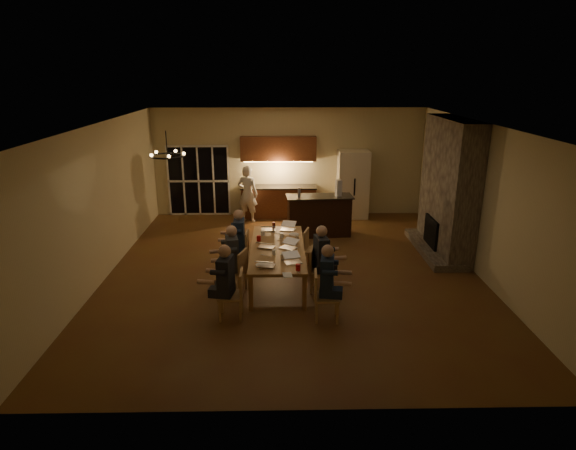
# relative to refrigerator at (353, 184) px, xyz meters

# --- Properties ---
(floor) EXTENTS (9.00, 9.00, 0.00)m
(floor) POSITION_rel_refrigerator_xyz_m (-1.90, -4.15, -1.00)
(floor) COLOR brown
(floor) RESTS_ON ground
(back_wall) EXTENTS (8.00, 0.04, 3.20)m
(back_wall) POSITION_rel_refrigerator_xyz_m (-1.90, 0.37, 0.60)
(back_wall) COLOR beige
(back_wall) RESTS_ON ground
(left_wall) EXTENTS (0.04, 9.00, 3.20)m
(left_wall) POSITION_rel_refrigerator_xyz_m (-5.92, -4.15, 0.60)
(left_wall) COLOR beige
(left_wall) RESTS_ON ground
(right_wall) EXTENTS (0.04, 9.00, 3.20)m
(right_wall) POSITION_rel_refrigerator_xyz_m (2.12, -4.15, 0.60)
(right_wall) COLOR beige
(right_wall) RESTS_ON ground
(ceiling) EXTENTS (8.00, 9.00, 0.04)m
(ceiling) POSITION_rel_refrigerator_xyz_m (-1.90, -4.15, 2.22)
(ceiling) COLOR white
(ceiling) RESTS_ON back_wall
(french_doors) EXTENTS (1.86, 0.08, 2.10)m
(french_doors) POSITION_rel_refrigerator_xyz_m (-4.60, 0.32, 0.05)
(french_doors) COLOR black
(french_doors) RESTS_ON ground
(fireplace) EXTENTS (0.58, 2.50, 3.20)m
(fireplace) POSITION_rel_refrigerator_xyz_m (1.80, -2.95, 0.60)
(fireplace) COLOR slate
(fireplace) RESTS_ON ground
(kitchenette) EXTENTS (2.24, 0.68, 2.40)m
(kitchenette) POSITION_rel_refrigerator_xyz_m (-2.20, 0.05, 0.20)
(kitchenette) COLOR brown
(kitchenette) RESTS_ON ground
(refrigerator) EXTENTS (0.90, 0.68, 2.00)m
(refrigerator) POSITION_rel_refrigerator_xyz_m (0.00, 0.00, 0.00)
(refrigerator) COLOR beige
(refrigerator) RESTS_ON ground
(dining_table) EXTENTS (1.10, 2.78, 0.75)m
(dining_table) POSITION_rel_refrigerator_xyz_m (-2.23, -4.58, -0.62)
(dining_table) COLOR #9D703F
(dining_table) RESTS_ON ground
(bar_island) EXTENTS (1.78, 0.80, 1.08)m
(bar_island) POSITION_rel_refrigerator_xyz_m (-1.13, -1.66, -0.46)
(bar_island) COLOR black
(bar_island) RESTS_ON ground
(chair_left_near) EXTENTS (0.44, 0.44, 0.89)m
(chair_left_near) POSITION_rel_refrigerator_xyz_m (-3.06, -6.15, -0.55)
(chair_left_near) COLOR tan
(chair_left_near) RESTS_ON ground
(chair_left_mid) EXTENTS (0.55, 0.55, 0.89)m
(chair_left_mid) POSITION_rel_refrigerator_xyz_m (-3.09, -5.11, -0.55)
(chair_left_mid) COLOR tan
(chair_left_mid) RESTS_ON ground
(chair_left_far) EXTENTS (0.47, 0.47, 0.89)m
(chair_left_far) POSITION_rel_refrigerator_xyz_m (-3.09, -3.98, -0.55)
(chair_left_far) COLOR tan
(chair_left_far) RESTS_ON ground
(chair_right_near) EXTENTS (0.46, 0.46, 0.89)m
(chair_right_near) POSITION_rel_refrigerator_xyz_m (-1.36, -6.25, -0.55)
(chair_right_near) COLOR tan
(chair_right_near) RESTS_ON ground
(chair_right_mid) EXTENTS (0.51, 0.51, 0.89)m
(chair_right_mid) POSITION_rel_refrigerator_xyz_m (-1.36, -5.07, -0.55)
(chair_right_mid) COLOR tan
(chair_right_mid) RESTS_ON ground
(chair_right_far) EXTENTS (0.54, 0.54, 0.89)m
(chair_right_far) POSITION_rel_refrigerator_xyz_m (-1.41, -3.96, -0.55)
(chair_right_far) COLOR tan
(chair_right_far) RESTS_ON ground
(person_left_near) EXTENTS (0.69, 0.69, 1.38)m
(person_left_near) POSITION_rel_refrigerator_xyz_m (-3.13, -6.15, -0.31)
(person_left_near) COLOR #25292F
(person_left_near) RESTS_ON ground
(person_right_near) EXTENTS (0.68, 0.68, 1.38)m
(person_right_near) POSITION_rel_refrigerator_xyz_m (-1.36, -6.17, -0.31)
(person_right_near) COLOR #1B2E44
(person_right_near) RESTS_ON ground
(person_left_mid) EXTENTS (0.70, 0.70, 1.38)m
(person_left_mid) POSITION_rel_refrigerator_xyz_m (-3.12, -5.06, -0.31)
(person_left_mid) COLOR #393E44
(person_left_mid) RESTS_ON ground
(person_right_mid) EXTENTS (0.70, 0.70, 1.38)m
(person_right_mid) POSITION_rel_refrigerator_xyz_m (-1.37, -5.11, -0.31)
(person_right_mid) COLOR #25292F
(person_right_mid) RESTS_ON ground
(person_left_far) EXTENTS (0.60, 0.60, 1.38)m
(person_left_far) POSITION_rel_refrigerator_xyz_m (-3.06, -3.97, -0.31)
(person_left_far) COLOR #1B2E44
(person_left_far) RESTS_ON ground
(standing_person) EXTENTS (0.69, 0.56, 1.65)m
(standing_person) POSITION_rel_refrigerator_xyz_m (-3.09, -0.40, -0.17)
(standing_person) COLOR white
(standing_person) RESTS_ON ground
(chandelier) EXTENTS (0.63, 0.63, 0.03)m
(chandelier) POSITION_rel_refrigerator_xyz_m (-4.21, -5.16, 1.75)
(chandelier) COLOR black
(chandelier) RESTS_ON ceiling
(laptop_a) EXTENTS (0.37, 0.34, 0.23)m
(laptop_a) POSITION_rel_refrigerator_xyz_m (-2.44, -5.57, -0.14)
(laptop_a) COLOR silver
(laptop_a) RESTS_ON dining_table
(laptop_b) EXTENTS (0.39, 0.36, 0.23)m
(laptop_b) POSITION_rel_refrigerator_xyz_m (-1.93, -5.43, -0.14)
(laptop_b) COLOR silver
(laptop_b) RESTS_ON dining_table
(laptop_c) EXTENTS (0.39, 0.36, 0.23)m
(laptop_c) POSITION_rel_refrigerator_xyz_m (-2.45, -4.58, -0.14)
(laptop_c) COLOR silver
(laptop_c) RESTS_ON dining_table
(laptop_d) EXTENTS (0.42, 0.41, 0.23)m
(laptop_d) POSITION_rel_refrigerator_xyz_m (-2.01, -4.65, -0.14)
(laptop_d) COLOR silver
(laptop_d) RESTS_ON dining_table
(laptop_e) EXTENTS (0.33, 0.30, 0.23)m
(laptop_e) POSITION_rel_refrigerator_xyz_m (-2.44, -3.47, -0.14)
(laptop_e) COLOR silver
(laptop_e) RESTS_ON dining_table
(laptop_f) EXTENTS (0.38, 0.35, 0.23)m
(laptop_f) POSITION_rel_refrigerator_xyz_m (-1.99, -3.47, -0.14)
(laptop_f) COLOR silver
(laptop_f) RESTS_ON dining_table
(mug_front) EXTENTS (0.07, 0.07, 0.10)m
(mug_front) POSITION_rel_refrigerator_xyz_m (-2.30, -5.01, -0.20)
(mug_front) COLOR white
(mug_front) RESTS_ON dining_table
(mug_mid) EXTENTS (0.09, 0.09, 0.10)m
(mug_mid) POSITION_rel_refrigerator_xyz_m (-2.14, -3.98, -0.20)
(mug_mid) COLOR white
(mug_mid) RESTS_ON dining_table
(mug_back) EXTENTS (0.09, 0.09, 0.10)m
(mug_back) POSITION_rel_refrigerator_xyz_m (-2.55, -3.83, -0.20)
(mug_back) COLOR white
(mug_back) RESTS_ON dining_table
(redcup_near) EXTENTS (0.09, 0.09, 0.12)m
(redcup_near) POSITION_rel_refrigerator_xyz_m (-1.85, -5.80, -0.19)
(redcup_near) COLOR #AE0B0C
(redcup_near) RESTS_ON dining_table
(redcup_mid) EXTENTS (0.09, 0.09, 0.12)m
(redcup_mid) POSITION_rel_refrigerator_xyz_m (-2.63, -4.20, -0.19)
(redcup_mid) COLOR #AE0B0C
(redcup_mid) RESTS_ON dining_table
(can_silver) EXTENTS (0.07, 0.07, 0.12)m
(can_silver) POSITION_rel_refrigerator_xyz_m (-2.13, -5.29, -0.19)
(can_silver) COLOR #B2B2B7
(can_silver) RESTS_ON dining_table
(can_cola) EXTENTS (0.07, 0.07, 0.12)m
(can_cola) POSITION_rel_refrigerator_xyz_m (-2.32, -3.26, -0.19)
(can_cola) COLOR #3F0F0C
(can_cola) RESTS_ON dining_table
(can_right) EXTENTS (0.07, 0.07, 0.12)m
(can_right) POSITION_rel_refrigerator_xyz_m (-1.81, -4.26, -0.19)
(can_right) COLOR #B2B2B7
(can_right) RESTS_ON dining_table
(plate_near) EXTENTS (0.24, 0.24, 0.02)m
(plate_near) POSITION_rel_refrigerator_xyz_m (-1.91, -5.13, -0.24)
(plate_near) COLOR white
(plate_near) RESTS_ON dining_table
(plate_left) EXTENTS (0.22, 0.22, 0.02)m
(plate_left) POSITION_rel_refrigerator_xyz_m (-2.53, -5.55, -0.24)
(plate_left) COLOR white
(plate_left) RESTS_ON dining_table
(plate_far) EXTENTS (0.22, 0.22, 0.02)m
(plate_far) POSITION_rel_refrigerator_xyz_m (-1.86, -3.81, -0.24)
(plate_far) COLOR white
(plate_far) RESTS_ON dining_table
(notepad) EXTENTS (0.19, 0.24, 0.01)m
(notepad) POSITION_rel_refrigerator_xyz_m (-2.05, -6.01, -0.24)
(notepad) COLOR white
(notepad) RESTS_ON dining_table
(bar_bottle) EXTENTS (0.08, 0.08, 0.24)m
(bar_bottle) POSITION_rel_refrigerator_xyz_m (-1.66, -1.71, 0.20)
(bar_bottle) COLOR #99999E
(bar_bottle) RESTS_ON bar_island
(bar_blender) EXTENTS (0.17, 0.17, 0.43)m
(bar_blender) POSITION_rel_refrigerator_xyz_m (-0.63, -1.70, 0.30)
(bar_blender) COLOR silver
(bar_blender) RESTS_ON bar_island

